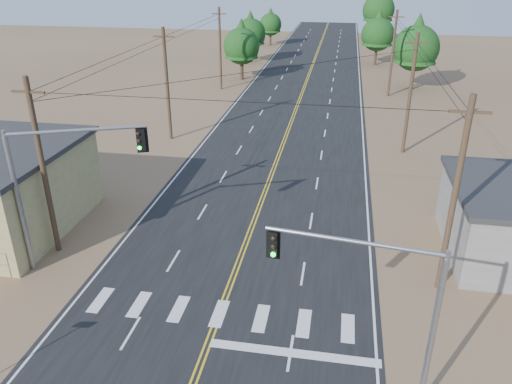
# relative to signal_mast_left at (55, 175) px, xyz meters

# --- Properties ---
(road) EXTENTS (15.00, 200.00, 0.02)m
(road) POSITION_rel_signal_mast_left_xyz_m (9.00, 19.28, -5.30)
(road) COLOR black
(road) RESTS_ON ground
(utility_pole_left_near) EXTENTS (1.80, 0.30, 10.00)m
(utility_pole_left_near) POSITION_rel_signal_mast_left_xyz_m (-1.50, 1.28, -0.20)
(utility_pole_left_near) COLOR #4C3826
(utility_pole_left_near) RESTS_ON ground
(utility_pole_left_mid) EXTENTS (1.80, 0.30, 10.00)m
(utility_pole_left_mid) POSITION_rel_signal_mast_left_xyz_m (-1.50, 21.28, -0.20)
(utility_pole_left_mid) COLOR #4C3826
(utility_pole_left_mid) RESTS_ON ground
(utility_pole_left_far) EXTENTS (1.80, 0.30, 10.00)m
(utility_pole_left_far) POSITION_rel_signal_mast_left_xyz_m (-1.50, 41.28, -0.20)
(utility_pole_left_far) COLOR #4C3826
(utility_pole_left_far) RESTS_ON ground
(utility_pole_right_near) EXTENTS (1.80, 0.30, 10.00)m
(utility_pole_right_near) POSITION_rel_signal_mast_left_xyz_m (19.50, 1.28, -0.20)
(utility_pole_right_near) COLOR #4C3826
(utility_pole_right_near) RESTS_ON ground
(utility_pole_right_mid) EXTENTS (1.80, 0.30, 10.00)m
(utility_pole_right_mid) POSITION_rel_signal_mast_left_xyz_m (19.50, 21.28, -0.20)
(utility_pole_right_mid) COLOR #4C3826
(utility_pole_right_mid) RESTS_ON ground
(utility_pole_right_far) EXTENTS (1.80, 0.30, 10.00)m
(utility_pole_right_far) POSITION_rel_signal_mast_left_xyz_m (19.50, 41.28, -0.20)
(utility_pole_right_far) COLOR #4C3826
(utility_pole_right_far) RESTS_ON ground
(signal_mast_left) EXTENTS (6.40, 2.68, 7.82)m
(signal_mast_left) POSITION_rel_signal_mast_left_xyz_m (0.00, 0.00, 0.00)
(signal_mast_left) COLOR gray
(signal_mast_left) RESTS_ON ground
(signal_mast_right) EXTENTS (6.09, 1.04, 6.85)m
(signal_mast_right) POSITION_rel_signal_mast_left_xyz_m (15.88, -6.48, -0.64)
(signal_mast_right) COLOR gray
(signal_mast_right) RESTS_ON ground
(tree_left_near) EXTENTS (4.92, 4.92, 8.19)m
(tree_left_near) POSITION_rel_signal_mast_left_xyz_m (0.00, 47.36, -0.30)
(tree_left_near) COLOR #3F2D1E
(tree_left_near) RESTS_ON ground
(tree_left_mid) EXTENTS (4.84, 4.84, 8.07)m
(tree_left_mid) POSITION_rel_signal_mast_left_xyz_m (-1.12, 60.09, -0.38)
(tree_left_mid) COLOR #3F2D1E
(tree_left_mid) RESTS_ON ground
(tree_left_far) EXTENTS (4.22, 4.22, 7.03)m
(tree_left_far) POSITION_rel_signal_mast_left_xyz_m (-0.57, 78.24, -1.02)
(tree_left_far) COLOR #3F2D1E
(tree_left_far) RESTS_ON ground
(tree_right_near) EXTENTS (5.65, 5.65, 9.42)m
(tree_right_near) POSITION_rel_signal_mast_left_xyz_m (22.64, 45.24, 0.45)
(tree_right_near) COLOR #3F2D1E
(tree_right_near) RESTS_ON ground
(tree_right_mid) EXTENTS (5.06, 5.06, 8.43)m
(tree_right_mid) POSITION_rel_signal_mast_left_xyz_m (18.73, 61.39, -0.16)
(tree_right_mid) COLOR #3F2D1E
(tree_right_mid) RESTS_ON ground
(tree_right_far) EXTENTS (6.39, 6.39, 10.65)m
(tree_right_far) POSITION_rel_signal_mast_left_xyz_m (20.02, 89.05, 1.20)
(tree_right_far) COLOR #3F2D1E
(tree_right_far) RESTS_ON ground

